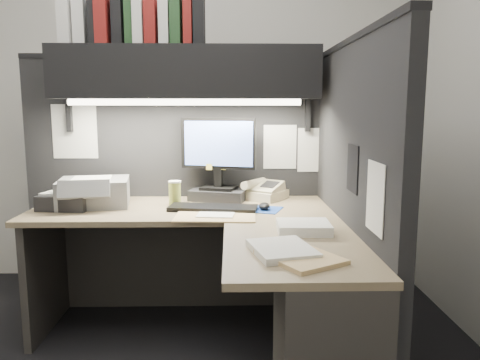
# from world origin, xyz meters

# --- Properties ---
(wall_back) EXTENTS (3.50, 0.04, 2.70)m
(wall_back) POSITION_xyz_m (0.00, 1.50, 1.35)
(wall_back) COLOR silver
(wall_back) RESTS_ON floor
(partition_back) EXTENTS (1.90, 0.06, 1.60)m
(partition_back) POSITION_xyz_m (0.03, 0.93, 0.80)
(partition_back) COLOR black
(partition_back) RESTS_ON floor
(partition_right) EXTENTS (0.06, 1.50, 1.60)m
(partition_right) POSITION_xyz_m (0.98, 0.18, 0.80)
(partition_right) COLOR black
(partition_right) RESTS_ON floor
(desk) EXTENTS (1.70, 1.53, 0.73)m
(desk) POSITION_xyz_m (0.43, -0.00, 0.44)
(desk) COLOR #7C694F
(desk) RESTS_ON floor
(overhead_shelf) EXTENTS (1.55, 0.34, 0.30)m
(overhead_shelf) POSITION_xyz_m (0.12, 0.75, 1.50)
(overhead_shelf) COLOR black
(overhead_shelf) RESTS_ON partition_back
(task_light_tube) EXTENTS (1.32, 0.04, 0.04)m
(task_light_tube) POSITION_xyz_m (0.12, 0.61, 1.33)
(task_light_tube) COLOR white
(task_light_tube) RESTS_ON overhead_shelf
(monitor) EXTENTS (0.46, 0.29, 0.51)m
(monitor) POSITION_xyz_m (0.31, 0.77, 0.93)
(monitor) COLOR black
(monitor) RESTS_ON desk
(keyboard) EXTENTS (0.51, 0.24, 0.02)m
(keyboard) POSITION_xyz_m (0.28, 0.48, 0.74)
(keyboard) COLOR black
(keyboard) RESTS_ON desk
(mousepad) EXTENTS (0.27, 0.26, 0.00)m
(mousepad) POSITION_xyz_m (0.56, 0.49, 0.73)
(mousepad) COLOR #1C419C
(mousepad) RESTS_ON desk
(mouse) EXTENTS (0.07, 0.11, 0.04)m
(mouse) POSITION_xyz_m (0.57, 0.48, 0.75)
(mouse) COLOR black
(mouse) RESTS_ON mousepad
(telephone) EXTENTS (0.32, 0.32, 0.09)m
(telephone) POSITION_xyz_m (0.60, 0.80, 0.78)
(telephone) COLOR #BDB391
(telephone) RESTS_ON desk
(coffee_cup) EXTENTS (0.07, 0.07, 0.13)m
(coffee_cup) POSITION_xyz_m (0.05, 0.63, 0.80)
(coffee_cup) COLOR #B9BD4B
(coffee_cup) RESTS_ON desk
(printer) EXTENTS (0.44, 0.39, 0.16)m
(printer) POSITION_xyz_m (-0.42, 0.63, 0.81)
(printer) COLOR gray
(printer) RESTS_ON desk
(notebook_stack) EXTENTS (0.31, 0.27, 0.08)m
(notebook_stack) POSITION_xyz_m (-0.54, 0.55, 0.77)
(notebook_stack) COLOR black
(notebook_stack) RESTS_ON desk
(open_folder) EXTENTS (0.43, 0.29, 0.01)m
(open_folder) POSITION_xyz_m (0.30, 0.32, 0.73)
(open_folder) COLOR tan
(open_folder) RESTS_ON desk
(paper_stack_a) EXTENTS (0.25, 0.21, 0.05)m
(paper_stack_a) POSITION_xyz_m (0.72, 0.00, 0.75)
(paper_stack_a) COLOR white
(paper_stack_a) RESTS_ON desk
(paper_stack_b) EXTENTS (0.28, 0.32, 0.03)m
(paper_stack_b) POSITION_xyz_m (0.58, -0.31, 0.74)
(paper_stack_b) COLOR white
(paper_stack_b) RESTS_ON desk
(manila_stack) EXTENTS (0.35, 0.37, 0.02)m
(manila_stack) POSITION_xyz_m (0.64, -0.39, 0.74)
(manila_stack) COLOR tan
(manila_stack) RESTS_ON desk
(binder_row) EXTENTS (0.82, 0.25, 0.31)m
(binder_row) POSITION_xyz_m (-0.17, 0.76, 1.79)
(binder_row) COLOR white
(binder_row) RESTS_ON overhead_shelf
(pinned_papers) EXTENTS (1.76, 1.31, 0.51)m
(pinned_papers) POSITION_xyz_m (0.42, 0.56, 1.05)
(pinned_papers) COLOR white
(pinned_papers) RESTS_ON partition_back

